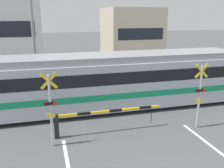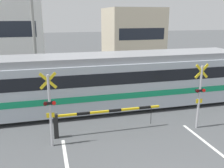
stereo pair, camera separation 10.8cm
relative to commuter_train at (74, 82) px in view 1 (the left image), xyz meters
The scene contains 11 objects.
rail_track_near 2.72m from the commuter_train, 19.43° to the right, with size 50.00×0.10×0.08m.
rail_track_far 2.72m from the commuter_train, 19.43° to the left, with size 50.00×0.10×0.08m.
commuter_train is the anchor object (origin of this frame).
crossing_barrier_near 3.19m from the commuter_train, 84.78° to the right, with size 4.99×0.20×1.11m.
crossing_barrier_far 4.84m from the commuter_train, 37.26° to the left, with size 4.99×0.20×1.11m.
crossing_signal_left 3.96m from the commuter_train, 110.18° to the right, with size 0.68×0.15×3.14m.
crossing_signal_right 6.59m from the commuter_train, 34.38° to the right, with size 0.68×0.15×3.14m.
pedestrian 6.46m from the commuter_train, 83.36° to the left, with size 0.38×0.24×1.80m.
building_left_of_street 16.04m from the commuter_train, 109.89° to the left, with size 7.80×6.32×7.35m.
building_right_of_street 17.33m from the commuter_train, 60.05° to the left, with size 6.08×6.32×6.12m.
utility_pole_streetside 6.06m from the commuter_train, 111.47° to the left, with size 0.22×0.22×7.01m.
Camera 1 is at (-3.50, -4.43, 5.23)m, focal length 40.00 mm.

